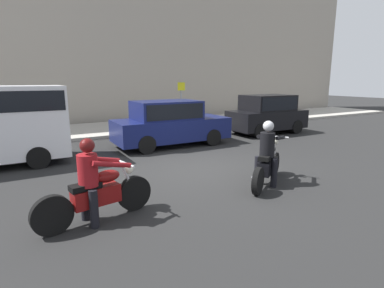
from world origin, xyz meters
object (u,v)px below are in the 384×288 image
motorcycle_with_rider_crimson (95,188)px  street_sign_post (181,98)px  motorcycle_with_rider_black_leather (268,158)px  parked_sedan_navy (170,123)px  parked_hatchback_black (267,114)px

motorcycle_with_rider_crimson → street_sign_post: bearing=55.1°
motorcycle_with_rider_black_leather → parked_sedan_navy: bearing=91.4°
motorcycle_with_rider_crimson → parked_hatchback_black: size_ratio=0.59×
motorcycle_with_rider_crimson → parked_sedan_navy: size_ratio=0.50×
motorcycle_with_rider_crimson → parked_sedan_navy: 6.47m
parked_sedan_navy → street_sign_post: 5.64m
motorcycle_with_rider_black_leather → parked_hatchback_black: 7.42m
parked_hatchback_black → street_sign_post: street_sign_post is taller
motorcycle_with_rider_black_leather → parked_hatchback_black: parked_hatchback_black is taller
parked_sedan_navy → parked_hatchback_black: 5.20m
motorcycle_with_rider_black_leather → street_sign_post: bearing=73.9°
motorcycle_with_rider_black_leather → parked_hatchback_black: (5.06, 5.41, 0.29)m
street_sign_post → motorcycle_with_rider_black_leather: bearing=-106.1°
motorcycle_with_rider_black_leather → street_sign_post: (2.85, 9.89, 0.87)m
parked_sedan_navy → parked_hatchback_black: size_ratio=1.18×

